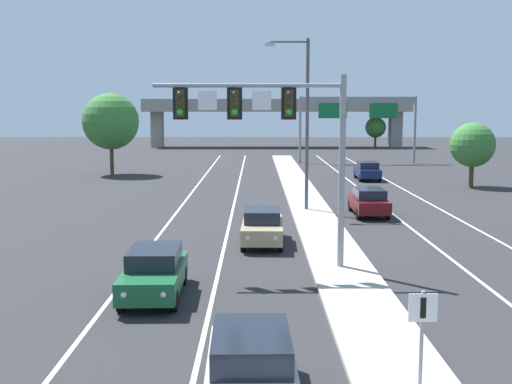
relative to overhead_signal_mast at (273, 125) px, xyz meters
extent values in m
cube|color=#9E9B93|center=(2.56, 2.54, -5.42)|extent=(2.40, 110.00, 0.15)
cube|color=silver|center=(-2.14, 9.54, -5.49)|extent=(0.14, 100.00, 0.01)
cube|color=silver|center=(7.26, 9.54, -5.49)|extent=(0.14, 100.00, 0.01)
cube|color=silver|center=(-5.44, 9.54, -5.49)|extent=(0.14, 100.00, 0.01)
cube|color=silver|center=(10.56, 9.54, -5.49)|extent=(0.14, 100.00, 0.01)
cylinder|color=gray|center=(2.49, 0.01, -1.74)|extent=(0.24, 0.24, 7.20)
cylinder|color=gray|center=(-1.01, 0.01, 1.46)|extent=(7.01, 0.16, 0.16)
cube|color=black|center=(0.49, 0.05, 0.81)|extent=(0.56, 0.06, 1.20)
cube|color=#38330F|center=(0.49, 0.01, 0.81)|extent=(0.32, 0.32, 1.00)
sphere|color=#282828|center=(0.49, -0.16, 1.13)|extent=(0.22, 0.22, 0.22)
sphere|color=#282828|center=(0.49, -0.16, 0.81)|extent=(0.22, 0.22, 0.22)
sphere|color=green|center=(0.49, -0.16, 0.49)|extent=(0.22, 0.22, 0.22)
cube|color=black|center=(-1.51, 0.05, 0.81)|extent=(0.56, 0.06, 1.20)
cube|color=#38330F|center=(-1.51, 0.01, 0.81)|extent=(0.32, 0.32, 1.00)
sphere|color=#282828|center=(-1.51, -0.16, 1.13)|extent=(0.22, 0.22, 0.22)
sphere|color=#282828|center=(-1.51, -0.16, 0.81)|extent=(0.22, 0.22, 0.22)
sphere|color=green|center=(-1.51, -0.16, 0.49)|extent=(0.22, 0.22, 0.22)
cube|color=black|center=(-3.51, 0.05, 0.81)|extent=(0.56, 0.06, 1.20)
cube|color=#38330F|center=(-3.51, 0.01, 0.81)|extent=(0.32, 0.32, 1.00)
sphere|color=#282828|center=(-3.51, -0.16, 1.13)|extent=(0.22, 0.22, 0.22)
sphere|color=#282828|center=(-3.51, -0.16, 0.81)|extent=(0.22, 0.22, 0.22)
sphere|color=green|center=(-3.51, -0.16, 0.49)|extent=(0.22, 0.22, 0.22)
cube|color=white|center=(-0.51, -0.01, 0.91)|extent=(0.70, 0.04, 0.70)
cube|color=white|center=(-2.51, -0.01, 0.91)|extent=(0.70, 0.04, 0.70)
cylinder|color=gray|center=(2.75, -10.78, -4.24)|extent=(0.08, 0.08, 2.20)
cube|color=white|center=(2.75, -10.81, -3.49)|extent=(0.60, 0.03, 0.60)
cube|color=black|center=(2.75, -10.83, -3.49)|extent=(0.12, 0.01, 0.44)
cylinder|color=#4C4C51|center=(2.29, 13.83, -0.34)|extent=(0.20, 0.20, 10.00)
cylinder|color=#4C4C51|center=(1.19, 13.83, 4.46)|extent=(2.20, 0.12, 0.12)
cube|color=#B7B7B2|center=(0.09, 13.83, 4.31)|extent=(0.56, 0.28, 0.20)
cube|color=#B7B7BC|center=(-0.82, -11.31, -4.82)|extent=(1.89, 4.44, 0.70)
cube|color=black|center=(-0.82, -11.09, -4.19)|extent=(1.63, 2.41, 0.56)
cylinder|color=black|center=(-0.05, -9.80, -5.17)|extent=(0.23, 0.64, 0.64)
cylinder|color=black|center=(-1.65, -9.83, -5.17)|extent=(0.23, 0.64, 0.64)
cube|color=#195633|center=(-4.04, -3.47, -4.82)|extent=(1.88, 4.43, 0.70)
cube|color=black|center=(-4.05, -3.25, -4.19)|extent=(1.63, 2.41, 0.56)
sphere|color=#EAE5C6|center=(-3.42, -5.64, -4.77)|extent=(0.18, 0.18, 0.18)
sphere|color=#EAE5C6|center=(-4.58, -5.66, -4.77)|extent=(0.18, 0.18, 0.18)
cylinder|color=black|center=(-3.21, -4.95, -5.17)|extent=(0.23, 0.64, 0.64)
cylinder|color=black|center=(-4.81, -4.98, -5.17)|extent=(0.23, 0.64, 0.64)
cylinder|color=black|center=(-3.27, -1.95, -5.17)|extent=(0.23, 0.64, 0.64)
cylinder|color=black|center=(-4.87, -1.98, -5.17)|extent=(0.23, 0.64, 0.64)
cube|color=tan|center=(-0.43, 4.64, -4.82)|extent=(1.92, 4.45, 0.70)
cube|color=black|center=(-0.42, 4.86, -4.19)|extent=(1.65, 2.42, 0.56)
sphere|color=#EAE5C6|center=(0.09, 2.44, -4.77)|extent=(0.18, 0.18, 0.18)
sphere|color=#EAE5C6|center=(-1.07, 2.47, -4.77)|extent=(0.18, 0.18, 0.18)
cylinder|color=black|center=(0.33, 3.12, -5.17)|extent=(0.24, 0.65, 0.64)
cylinder|color=black|center=(-1.27, 3.16, -5.17)|extent=(0.24, 0.65, 0.64)
cylinder|color=black|center=(0.41, 6.11, -5.17)|extent=(0.24, 0.65, 0.64)
cylinder|color=black|center=(-1.19, 6.16, -5.17)|extent=(0.24, 0.65, 0.64)
cube|color=#5B0F14|center=(5.76, 12.46, -4.82)|extent=(1.81, 4.40, 0.70)
cube|color=black|center=(5.76, 12.24, -4.19)|extent=(1.59, 2.38, 0.56)
sphere|color=#EAE5C6|center=(5.19, 14.65, -4.77)|extent=(0.18, 0.18, 0.18)
sphere|color=#EAE5C6|center=(6.34, 14.64, -4.77)|extent=(0.18, 0.18, 0.18)
cylinder|color=black|center=(4.97, 13.97, -5.17)|extent=(0.22, 0.64, 0.64)
cylinder|color=black|center=(6.57, 13.96, -5.17)|extent=(0.22, 0.64, 0.64)
cylinder|color=black|center=(4.96, 10.97, -5.17)|extent=(0.22, 0.64, 0.64)
cylinder|color=black|center=(6.56, 10.96, -5.17)|extent=(0.22, 0.64, 0.64)
cube|color=#141E4C|center=(8.91, 30.82, -4.82)|extent=(1.89, 4.44, 0.70)
cube|color=black|center=(8.90, 30.60, -4.19)|extent=(1.63, 2.41, 0.56)
sphere|color=#EAE5C6|center=(8.38, 33.01, -4.77)|extent=(0.18, 0.18, 0.18)
sphere|color=#EAE5C6|center=(9.53, 32.99, -4.77)|extent=(0.18, 0.18, 0.18)
cylinder|color=black|center=(8.14, 32.34, -5.17)|extent=(0.23, 0.64, 0.64)
cylinder|color=black|center=(9.74, 32.30, -5.17)|extent=(0.23, 0.64, 0.64)
cylinder|color=black|center=(8.07, 29.34, -5.17)|extent=(0.23, 0.64, 0.64)
cylinder|color=black|center=(9.67, 29.30, -5.17)|extent=(0.23, 0.64, 0.64)
cylinder|color=gray|center=(4.26, 48.14, -1.74)|extent=(0.28, 0.28, 7.50)
cylinder|color=gray|center=(17.26, 48.14, -1.74)|extent=(0.28, 0.28, 7.50)
cube|color=gray|center=(10.76, 48.14, 1.61)|extent=(13.00, 0.36, 0.70)
cube|color=#0F6033|center=(7.90, 47.94, 0.41)|extent=(3.20, 0.08, 1.70)
cube|color=#0F6033|center=(13.62, 47.94, 0.41)|extent=(3.20, 0.08, 1.70)
cube|color=gray|center=(2.56, 78.56, 0.71)|extent=(42.40, 6.40, 1.10)
cube|color=gray|center=(2.56, 75.56, 1.71)|extent=(42.40, 0.36, 0.90)
cube|color=gray|center=(-16.64, 78.56, -2.67)|extent=(1.80, 2.40, 5.65)
cube|color=gray|center=(21.76, 78.56, -2.67)|extent=(1.80, 2.40, 5.65)
cylinder|color=#4C3823|center=(-14.20, 35.31, -4.06)|extent=(0.36, 0.36, 2.86)
sphere|color=#387533|center=(-14.20, 35.31, -0.54)|extent=(5.22, 5.22, 5.22)
cylinder|color=#4C3823|center=(18.62, 78.92, -4.59)|extent=(0.36, 0.36, 1.81)
sphere|color=#387533|center=(18.62, 78.92, -2.36)|extent=(3.31, 3.31, 3.31)
cylinder|color=#4C3823|center=(16.25, 25.93, -4.54)|extent=(0.36, 0.36, 1.91)
sphere|color=#387533|center=(16.25, 25.93, -2.19)|extent=(3.49, 3.49, 3.49)
camera|label=1|loc=(-0.72, -23.46, 0.60)|focal=44.28mm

